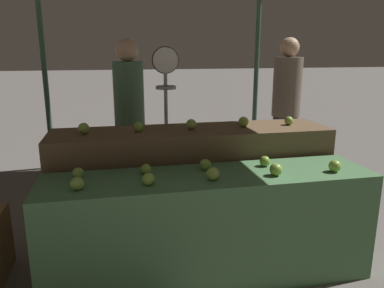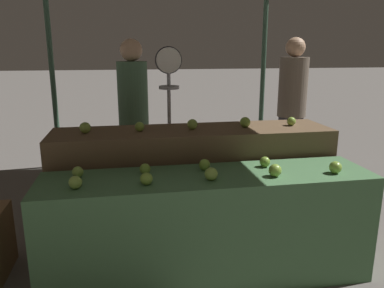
# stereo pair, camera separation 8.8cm
# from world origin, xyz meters

# --- Properties ---
(ground_plane) EXTENTS (60.00, 60.00, 0.00)m
(ground_plane) POSITION_xyz_m (0.00, 0.00, 0.00)
(ground_plane) COLOR #66605B
(display_counter_front) EXTENTS (2.32, 0.55, 0.80)m
(display_counter_front) POSITION_xyz_m (0.00, 0.00, 0.40)
(display_counter_front) COLOR #4C7A4C
(display_counter_front) RESTS_ON ground_plane
(display_counter_back) EXTENTS (2.32, 0.55, 1.00)m
(display_counter_back) POSITION_xyz_m (0.00, 0.60, 0.50)
(display_counter_back) COLOR brown
(display_counter_back) RESTS_ON ground_plane
(apple_front_0) EXTENTS (0.08, 0.08, 0.08)m
(apple_front_0) POSITION_xyz_m (-0.87, -0.11, 0.84)
(apple_front_0) COLOR #8EB247
(apple_front_0) RESTS_ON display_counter_front
(apple_front_1) EXTENTS (0.08, 0.08, 0.08)m
(apple_front_1) POSITION_xyz_m (-0.44, -0.12, 0.84)
(apple_front_1) COLOR #84AD3D
(apple_front_1) RESTS_ON display_counter_front
(apple_front_2) EXTENTS (0.09, 0.09, 0.09)m
(apple_front_2) POSITION_xyz_m (-0.01, -0.11, 0.84)
(apple_front_2) COLOR #8EB247
(apple_front_2) RESTS_ON display_counter_front
(apple_front_3) EXTENTS (0.09, 0.09, 0.09)m
(apple_front_3) POSITION_xyz_m (0.44, -0.11, 0.84)
(apple_front_3) COLOR #84AD3D
(apple_front_3) RESTS_ON display_counter_front
(apple_front_4) EXTENTS (0.09, 0.09, 0.09)m
(apple_front_4) POSITION_xyz_m (0.88, -0.12, 0.84)
(apple_front_4) COLOR #84AD3D
(apple_front_4) RESTS_ON display_counter_front
(apple_front_5) EXTENTS (0.08, 0.08, 0.08)m
(apple_front_5) POSITION_xyz_m (-0.89, 0.12, 0.83)
(apple_front_5) COLOR #8EB247
(apple_front_5) RESTS_ON display_counter_front
(apple_front_6) EXTENTS (0.08, 0.08, 0.08)m
(apple_front_6) POSITION_xyz_m (-0.43, 0.10, 0.84)
(apple_front_6) COLOR #7AA338
(apple_front_6) RESTS_ON display_counter_front
(apple_front_7) EXTENTS (0.08, 0.08, 0.08)m
(apple_front_7) POSITION_xyz_m (-0.01, 0.11, 0.84)
(apple_front_7) COLOR #7AA338
(apple_front_7) RESTS_ON display_counter_front
(apple_front_8) EXTENTS (0.08, 0.08, 0.08)m
(apple_front_8) POSITION_xyz_m (0.45, 0.11, 0.84)
(apple_front_8) COLOR #7AA338
(apple_front_8) RESTS_ON display_counter_front
(apple_back_0) EXTENTS (0.09, 0.09, 0.09)m
(apple_back_0) POSITION_xyz_m (-0.87, 0.60, 1.04)
(apple_back_0) COLOR #8EB247
(apple_back_0) RESTS_ON display_counter_back
(apple_back_1) EXTENTS (0.08, 0.08, 0.08)m
(apple_back_1) POSITION_xyz_m (-0.44, 0.59, 1.04)
(apple_back_1) COLOR #84AD3D
(apple_back_1) RESTS_ON display_counter_back
(apple_back_2) EXTENTS (0.09, 0.09, 0.09)m
(apple_back_2) POSITION_xyz_m (-0.01, 0.59, 1.04)
(apple_back_2) COLOR #8EB247
(apple_back_2) RESTS_ON display_counter_back
(apple_back_3) EXTENTS (0.09, 0.09, 0.09)m
(apple_back_3) POSITION_xyz_m (0.45, 0.60, 1.04)
(apple_back_3) COLOR #84AD3D
(apple_back_3) RESTS_ON display_counter_back
(apple_back_4) EXTENTS (0.08, 0.08, 0.08)m
(apple_back_4) POSITION_xyz_m (0.87, 0.60, 1.03)
(apple_back_4) COLOR #84AD3D
(apple_back_4) RESTS_ON display_counter_back
(produce_scale) EXTENTS (0.26, 0.20, 1.67)m
(produce_scale) POSITION_xyz_m (-0.12, 1.29, 1.21)
(produce_scale) COLOR #99999E
(produce_scale) RESTS_ON ground_plane
(person_vendor_at_scale) EXTENTS (0.38, 0.38, 1.75)m
(person_vendor_at_scale) POSITION_xyz_m (-0.46, 1.63, 1.03)
(person_vendor_at_scale) COLOR #2D2D38
(person_vendor_at_scale) RESTS_ON ground_plane
(person_customer_left) EXTENTS (0.40, 0.40, 1.78)m
(person_customer_left) POSITION_xyz_m (1.49, 1.94, 1.04)
(person_customer_left) COLOR #2D2D38
(person_customer_left) RESTS_ON ground_plane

